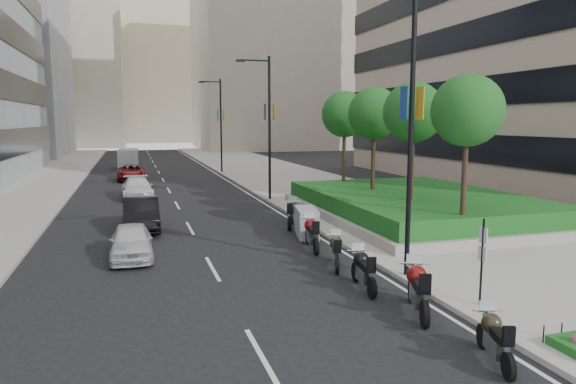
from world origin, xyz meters
name	(u,v)px	position (x,y,z in m)	size (l,w,h in m)	color
ground	(288,303)	(0.00, 0.00, 0.00)	(160.00, 160.00, 0.00)	black
sidewalk_right	(286,178)	(9.00, 30.00, 0.07)	(10.00, 100.00, 0.15)	#9E9B93
sidewalk_left	(24,186)	(-12.00, 30.00, 0.07)	(8.00, 100.00, 0.15)	#9E9B93
lane_edge	(227,180)	(3.70, 30.00, 0.01)	(0.12, 100.00, 0.01)	silver
lane_centre	(164,182)	(-1.50, 30.00, 0.01)	(0.12, 100.00, 0.01)	silver
building_cream_right	(275,50)	(22.00, 80.00, 18.00)	(28.00, 24.00, 36.00)	#B7AD93
building_cream_left	(54,60)	(-18.00, 100.00, 17.00)	(26.00, 24.00, 34.00)	#B7AD93
building_cream_centre	(153,64)	(2.00, 120.00, 19.00)	(30.00, 24.00, 38.00)	#B7AD93
planter	(415,212)	(10.00, 10.00, 0.35)	(10.00, 14.00, 0.40)	gray
hedge	(416,201)	(10.00, 10.00, 0.95)	(9.40, 13.40, 0.80)	#17521D
tree_0	(467,111)	(8.50, 4.00, 5.42)	(2.80, 2.80, 6.30)	#332319
tree_1	(413,113)	(8.50, 8.00, 5.42)	(2.80, 2.80, 6.30)	#332319
tree_2	(374,114)	(8.50, 12.00, 5.42)	(2.80, 2.80, 6.30)	#332319
tree_3	(345,115)	(8.50, 16.00, 5.42)	(2.80, 2.80, 6.30)	#332319
lamp_post_0	(407,120)	(4.14, 1.00, 5.07)	(2.34, 0.45, 9.00)	black
lamp_post_1	(267,121)	(4.14, 18.00, 5.07)	(2.34, 0.45, 9.00)	black
lamp_post_2	(219,121)	(4.14, 36.00, 5.07)	(2.34, 0.45, 9.00)	black
parking_sign	(482,257)	(4.80, -2.00, 1.46)	(0.06, 0.32, 2.50)	black
motorcycle_0	(495,338)	(3.12, -4.66, 0.53)	(0.84, 1.93, 0.99)	black
motorcycle_1	(418,289)	(3.05, -1.75, 0.66)	(1.11, 2.37, 1.23)	black
motorcycle_2	(363,270)	(2.53, 0.49, 0.59)	(0.74, 2.20, 1.10)	black
motorcycle_3	(336,251)	(2.65, 2.91, 0.56)	(0.93, 2.02, 1.05)	black
motorcycle_4	(312,234)	(2.68, 5.54, 0.63)	(0.79, 2.37, 1.18)	black
motorcycle_5	(306,223)	(3.20, 7.69, 0.63)	(1.22, 2.19, 1.26)	black
motorcycle_6	(292,214)	(3.23, 9.93, 0.63)	(1.14, 2.21, 1.17)	black
car_a	(131,241)	(-4.15, 6.21, 0.64)	(1.50, 3.74, 1.27)	silver
car_b	(141,214)	(-3.69, 11.35, 0.74)	(1.57, 4.51, 1.48)	black
car_c	(137,188)	(-3.74, 21.57, 0.68)	(1.90, 4.67, 1.35)	silver
car_d	(131,173)	(-4.10, 32.44, 0.67)	(2.21, 4.80, 1.33)	maroon
delivery_van	(128,160)	(-4.35, 43.74, 0.97)	(2.13, 5.05, 2.08)	#AFAFB1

